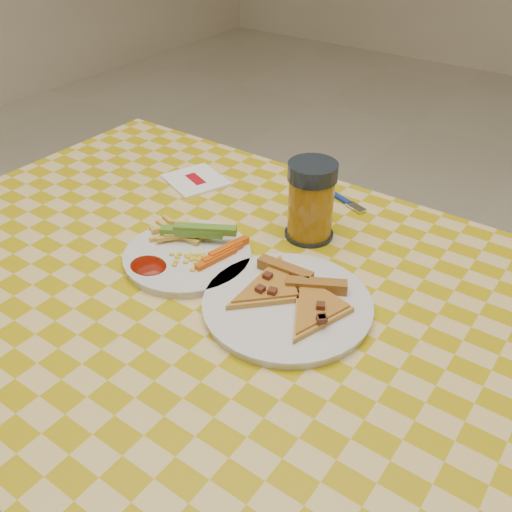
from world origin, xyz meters
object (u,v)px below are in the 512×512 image
(table, at_px, (224,322))
(plate_left, at_px, (188,257))
(plate_right, at_px, (287,306))
(drink_glass, at_px, (311,202))

(table, distance_m, plate_left, 0.13)
(plate_right, bearing_deg, table, -172.16)
(plate_left, xyz_separation_m, drink_glass, (0.13, 0.19, 0.07))
(table, bearing_deg, plate_left, 165.49)
(plate_left, height_order, drink_glass, drink_glass)
(plate_left, relative_size, plate_right, 0.84)
(plate_right, bearing_deg, plate_left, 177.43)
(plate_left, bearing_deg, drink_glass, 55.84)
(table, height_order, drink_glass, drink_glass)
(plate_left, bearing_deg, table, -14.51)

